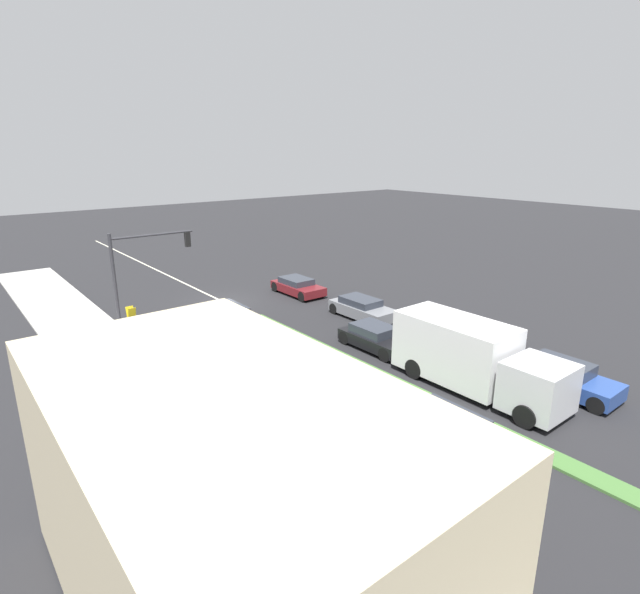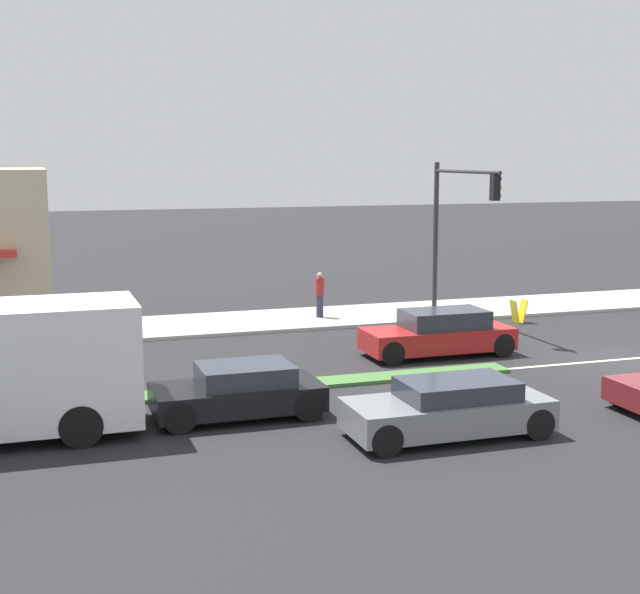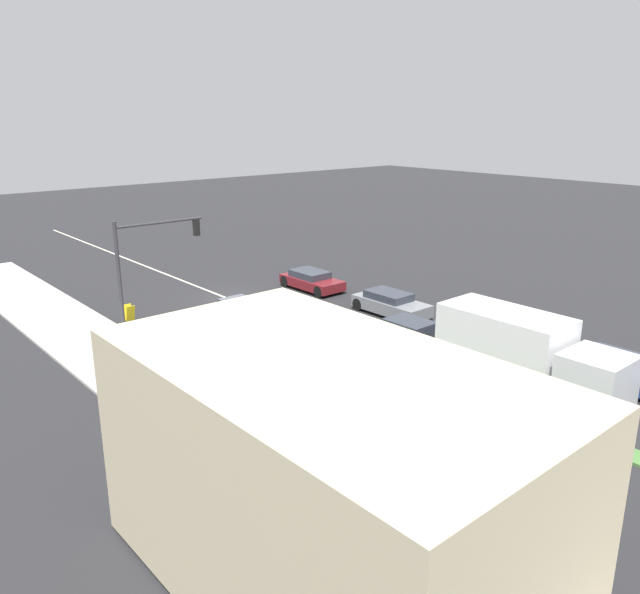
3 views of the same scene
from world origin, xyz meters
name	(u,v)px [view 2 (image 2 of 3)]	position (x,y,z in m)	size (l,w,h in m)	color
lane_marking_center	(623,359)	(0.00, 0.00, 0.00)	(0.16, 60.00, 0.01)	beige
traffic_signal_main	(454,216)	(6.12, 2.52, 3.90)	(4.59, 0.34, 5.60)	#333338
pedestrian	(320,294)	(8.81, 6.51, 0.99)	(0.34, 0.34, 1.65)	#282D42
warning_aframe_sign	(518,311)	(6.10, -0.10, 0.43)	(0.45, 0.53, 0.84)	yellow
suv_grey	(449,409)	(-5.00, 8.15, 0.61)	(1.81, 4.36, 1.23)	slate
suv_black	(239,391)	(-2.20, 12.08, 0.60)	(1.86, 3.84, 1.23)	black
hatchback_red	(439,334)	(2.20, 4.92, 0.66)	(1.78, 4.49, 1.38)	#AD1E1E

